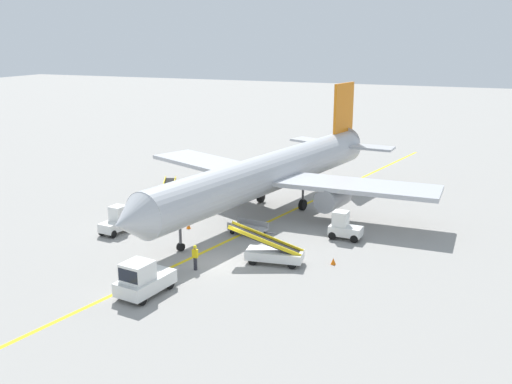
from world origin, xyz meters
name	(u,v)px	position (x,y,z in m)	size (l,w,h in m)	color
ground_plane	(221,263)	(0.00, 0.00, 0.00)	(300.00, 300.00, 0.00)	gray
taxi_line_yellow	(235,237)	(-1.20, 5.00, 0.00)	(0.30, 80.00, 0.01)	yellow
airliner	(273,172)	(-1.08, 12.79, 3.42)	(27.98, 35.09, 10.10)	#B2B5BA
pushback_tug	(143,279)	(-2.04, -6.22, 0.99)	(2.38, 3.83, 2.20)	silver
baggage_tug_near_wing	(344,227)	(6.47, 7.87, 0.93)	(2.46, 1.44, 2.10)	silver
baggage_tug_by_cargo_door	(116,222)	(-10.09, 2.50, 0.93)	(1.59, 2.54, 2.10)	silver
belt_loader_forward_hold	(166,205)	(-9.16, 8.33, 0.78)	(2.93, 5.12, 2.59)	silver
belt_loader_aft_hold	(273,252)	(3.25, 1.28, 0.78)	(5.13, 2.00, 2.59)	silver
baggage_cart_loaded	(248,228)	(-0.57, 6.07, 0.47)	(3.83, 1.90, 0.94)	#A5A5A8
ground_crew_marshaller	(195,257)	(-1.01, -1.68, 0.91)	(0.36, 0.24, 1.70)	#26262D
safety_cone_nose_left	(333,261)	(7.08, 2.61, 0.22)	(0.36, 0.36, 0.44)	orange
safety_cone_nose_right	(189,226)	(-5.45, 5.55, 0.22)	(0.36, 0.36, 0.44)	orange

